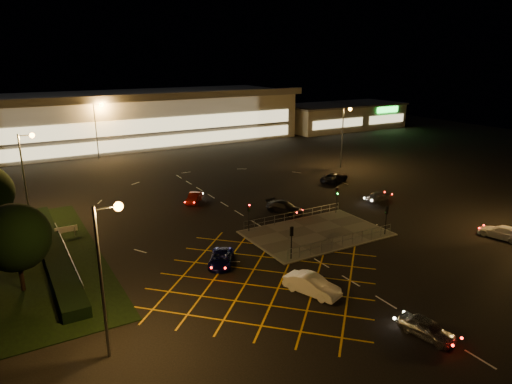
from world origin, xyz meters
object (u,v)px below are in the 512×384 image
signal_nw (249,211)px  car_approach_white (502,232)px  car_near_silver (427,328)px  car_left_blue (221,259)px  signal_se (386,214)px  car_queue_white (312,285)px  car_right_silver (378,196)px  signal_sw (291,236)px  signal_ne (337,195)px  car_east_grey (334,177)px  car_circ_red (194,198)px  car_far_dkgrey (285,208)px

signal_nw → car_approach_white: bearing=-33.9°
car_near_silver → car_left_blue: 18.37m
signal_se → car_left_blue: size_ratio=0.72×
signal_se → car_approach_white: 12.07m
car_queue_white → car_right_silver: size_ratio=1.23×
signal_sw → signal_ne: size_ratio=1.00×
signal_sw → signal_ne: (12.00, 7.99, 0.00)m
car_approach_white → car_queue_white: bearing=-14.0°
car_east_grey → car_approach_white: 26.04m
car_near_silver → signal_se: bearing=42.5°
car_approach_white → signal_se: bearing=-46.7°
signal_sw → car_left_blue: bearing=-20.7°
signal_nw → car_east_grey: size_ratio=0.61×
signal_nw → car_circ_red: (-1.05, 12.59, -1.74)m
signal_se → car_near_silver: bearing=53.1°
car_near_silver → car_right_silver: bearing=40.7°
signal_se → car_near_silver: 18.38m
signal_se → signal_nw: bearing=-33.6°
signal_sw → signal_ne: same height
signal_sw → signal_ne: bearing=-146.4°
signal_nw → car_circ_red: size_ratio=0.83×
car_queue_white → car_far_dkgrey: (8.92, 17.24, -0.07)m
signal_ne → car_approach_white: signal_ne is taller
car_right_silver → car_circ_red: (-21.04, 11.50, -0.02)m
car_left_blue → car_far_dkgrey: (12.85, 8.86, 0.10)m
car_circ_red → signal_se: bearing=-19.5°
car_left_blue → car_east_grey: bearing=64.8°
signal_ne → signal_sw: bearing=-146.4°
signal_nw → car_east_grey: signal_nw is taller
signal_sw → car_queue_white: signal_sw is taller
signal_ne → car_right_silver: signal_ne is taller
car_circ_red → signal_ne: bearing=-5.9°
signal_ne → car_queue_white: signal_ne is taller
signal_sw → signal_nw: (0.00, 7.99, 0.00)m
car_queue_white → signal_ne: bearing=24.3°
signal_ne → signal_nw: bearing=180.0°
signal_se → car_approach_white: size_ratio=0.68×
car_near_silver → car_queue_white: 9.14m
car_left_blue → car_near_silver: bearing=-34.4°
signal_sw → signal_se: bearing=-180.0°
signal_sw → signal_ne: 14.41m
signal_sw → car_east_grey: 28.66m
signal_se → car_left_blue: 18.32m
signal_nw → car_near_silver: signal_nw is taller
car_queue_white → car_circ_red: (1.10, 26.65, -0.14)m
signal_ne → car_left_blue: signal_ne is taller
signal_ne → car_right_silver: bearing=7.8°
car_left_blue → car_east_grey: 32.08m
signal_ne → car_queue_white: bearing=-135.2°
signal_ne → car_east_grey: 14.63m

